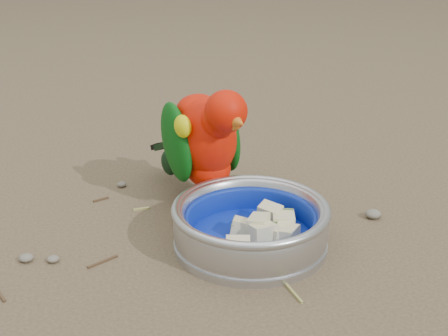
{
  "coord_description": "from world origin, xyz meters",
  "views": [
    {
      "loc": [
        -0.07,
        -0.66,
        0.42
      ],
      "look_at": [
        0.1,
        0.14,
        0.08
      ],
      "focal_mm": 50.0,
      "sensor_mm": 36.0,
      "label": 1
    }
  ],
  "objects": [
    {
      "name": "lory_parrot",
      "position": [
        0.09,
        0.19,
        0.09
      ],
      "size": [
        0.18,
        0.26,
        0.19
      ],
      "primitive_type": null,
      "rotation": [
        0.0,
        0.0,
        -2.82
      ],
      "color": "red",
      "rests_on": "ground"
    },
    {
      "name": "ground",
      "position": [
        0.0,
        0.0,
        0.0
      ],
      "size": [
        60.0,
        60.0,
        0.0
      ],
      "primitive_type": "plane",
      "color": "brown"
    },
    {
      "name": "ground_debris",
      "position": [
        0.05,
        0.03,
        0.0
      ],
      "size": [
        0.9,
        0.8,
        0.01
      ],
      "primitive_type": null,
      "color": "#9C954F",
      "rests_on": "ground"
    },
    {
      "name": "food_bowl",
      "position": [
        0.12,
        0.06,
        0.01
      ],
      "size": [
        0.21,
        0.21,
        0.02
      ],
      "primitive_type": "cylinder",
      "color": "#B2B2BA",
      "rests_on": "ground"
    },
    {
      "name": "fruit_wedges",
      "position": [
        0.12,
        0.06,
        0.03
      ],
      "size": [
        0.12,
        0.12,
        0.03
      ],
      "primitive_type": null,
      "color": "beige",
      "rests_on": "food_bowl"
    },
    {
      "name": "bowl_wall",
      "position": [
        0.12,
        0.06,
        0.04
      ],
      "size": [
        0.21,
        0.21,
        0.04
      ],
      "primitive_type": null,
      "color": "#B2B2BA",
      "rests_on": "food_bowl"
    }
  ]
}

